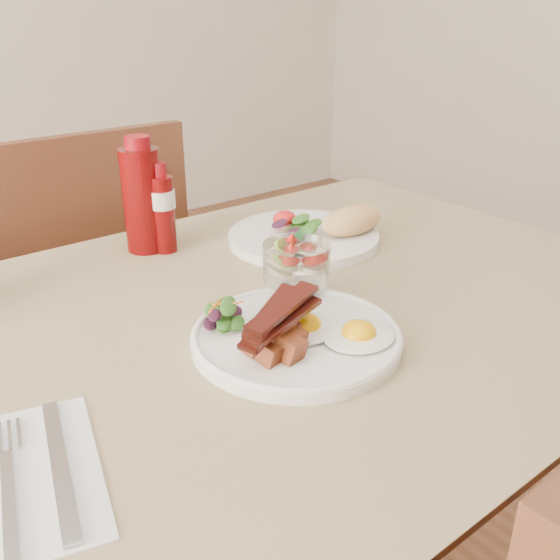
# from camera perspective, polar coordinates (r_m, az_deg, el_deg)

# --- Properties ---
(table) EXTENTS (1.33, 0.88, 0.75)m
(table) POSITION_cam_1_polar(r_m,az_deg,el_deg) (0.95, -2.51, -7.97)
(table) COLOR brown
(table) RESTS_ON ground
(chair_far) EXTENTS (0.42, 0.42, 0.93)m
(chair_far) POSITION_cam_1_polar(r_m,az_deg,el_deg) (1.54, -17.15, -1.57)
(chair_far) COLOR brown
(chair_far) RESTS_ON ground
(main_plate) EXTENTS (0.28, 0.28, 0.02)m
(main_plate) POSITION_cam_1_polar(r_m,az_deg,el_deg) (0.83, 1.50, -5.33)
(main_plate) COLOR white
(main_plate) RESTS_ON table
(fried_eggs) EXTENTS (0.16, 0.18, 0.03)m
(fried_eggs) POSITION_cam_1_polar(r_m,az_deg,el_deg) (0.82, 4.71, -4.60)
(fried_eggs) COLOR white
(fried_eggs) RESTS_ON main_plate
(bacon_potato_pile) EXTENTS (0.14, 0.09, 0.06)m
(bacon_potato_pile) POSITION_cam_1_polar(r_m,az_deg,el_deg) (0.78, -0.11, -4.59)
(bacon_potato_pile) COLOR brown
(bacon_potato_pile) RESTS_ON main_plate
(side_salad) EXTENTS (0.07, 0.06, 0.04)m
(side_salad) POSITION_cam_1_polar(r_m,az_deg,el_deg) (0.84, -5.09, -3.27)
(side_salad) COLOR #1B5216
(side_salad) RESTS_ON main_plate
(fruit_cup) EXTENTS (0.10, 0.10, 0.10)m
(fruit_cup) POSITION_cam_1_polar(r_m,az_deg,el_deg) (0.90, 1.50, 1.60)
(fruit_cup) COLOR white
(fruit_cup) RESTS_ON main_plate
(second_plate) EXTENTS (0.29, 0.28, 0.07)m
(second_plate) POSITION_cam_1_polar(r_m,az_deg,el_deg) (1.18, 3.19, 4.41)
(second_plate) COLOR white
(second_plate) RESTS_ON table
(ketchup_bottle) EXTENTS (0.08, 0.08, 0.21)m
(ketchup_bottle) POSITION_cam_1_polar(r_m,az_deg,el_deg) (1.14, -12.46, 7.33)
(ketchup_bottle) COLOR #5A0506
(ketchup_bottle) RESTS_ON table
(hot_sauce_bottle) EXTENTS (0.05, 0.05, 0.16)m
(hot_sauce_bottle) POSITION_cam_1_polar(r_m,az_deg,el_deg) (1.13, -10.66, 6.37)
(hot_sauce_bottle) COLOR #5A0506
(hot_sauce_bottle) RESTS_ON table
(napkin_cutlery) EXTENTS (0.18, 0.25, 0.01)m
(napkin_cutlery) POSITION_cam_1_polar(r_m,az_deg,el_deg) (0.67, -21.48, -16.19)
(napkin_cutlery) COLOR white
(napkin_cutlery) RESTS_ON table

